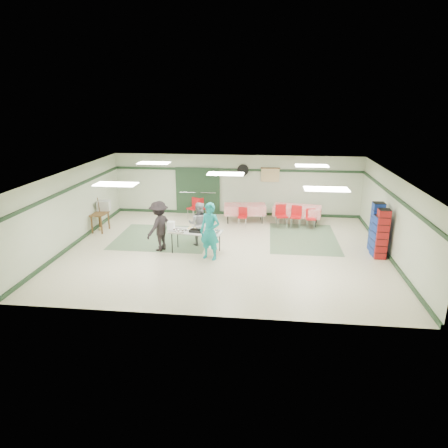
# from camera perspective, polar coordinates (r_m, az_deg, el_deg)

# --- Properties ---
(floor) EXTENTS (11.00, 11.00, 0.00)m
(floor) POSITION_cam_1_polar(r_m,az_deg,el_deg) (14.01, 0.22, -3.67)
(floor) COLOR beige
(floor) RESTS_ON ground
(ceiling) EXTENTS (11.00, 11.00, 0.00)m
(ceiling) POSITION_cam_1_polar(r_m,az_deg,el_deg) (13.27, 0.23, 7.26)
(ceiling) COLOR white
(ceiling) RESTS_ON wall_back
(wall_back) EXTENTS (11.00, 0.00, 11.00)m
(wall_back) POSITION_cam_1_polar(r_m,az_deg,el_deg) (17.93, 1.74, 5.56)
(wall_back) COLOR beige
(wall_back) RESTS_ON floor
(wall_front) EXTENTS (11.00, 0.00, 11.00)m
(wall_front) POSITION_cam_1_polar(r_m,az_deg,el_deg) (9.37, -2.68, -5.87)
(wall_front) COLOR beige
(wall_front) RESTS_ON floor
(wall_left) EXTENTS (0.00, 9.00, 9.00)m
(wall_left) POSITION_cam_1_polar(r_m,az_deg,el_deg) (15.16, -20.95, 2.16)
(wall_left) COLOR beige
(wall_left) RESTS_ON floor
(wall_right) EXTENTS (0.00, 9.00, 9.00)m
(wall_right) POSITION_cam_1_polar(r_m,az_deg,el_deg) (14.13, 23.00, 0.85)
(wall_right) COLOR beige
(wall_right) RESTS_ON floor
(trim_back) EXTENTS (11.00, 0.06, 0.10)m
(trim_back) POSITION_cam_1_polar(r_m,az_deg,el_deg) (17.77, 1.75, 7.75)
(trim_back) COLOR #1D3620
(trim_back) RESTS_ON wall_back
(baseboard_back) EXTENTS (11.00, 0.06, 0.12)m
(baseboard_back) POSITION_cam_1_polar(r_m,az_deg,el_deg) (18.21, 1.70, 1.57)
(baseboard_back) COLOR #1D3620
(baseboard_back) RESTS_ON floor
(trim_left) EXTENTS (0.06, 9.00, 0.10)m
(trim_left) POSITION_cam_1_polar(r_m,az_deg,el_deg) (14.99, -21.13, 4.73)
(trim_left) COLOR #1D3620
(trim_left) RESTS_ON wall_back
(baseboard_left) EXTENTS (0.06, 9.00, 0.12)m
(baseboard_left) POSITION_cam_1_polar(r_m,az_deg,el_deg) (15.51, -20.33, -2.44)
(baseboard_left) COLOR #1D3620
(baseboard_left) RESTS_ON floor
(trim_right) EXTENTS (0.06, 9.00, 0.10)m
(trim_right) POSITION_cam_1_polar(r_m,az_deg,el_deg) (13.95, 23.22, 3.61)
(trim_right) COLOR #1D3620
(trim_right) RESTS_ON wall_back
(baseboard_right) EXTENTS (0.06, 9.00, 0.12)m
(baseboard_right) POSITION_cam_1_polar(r_m,az_deg,el_deg) (14.51, 22.29, -4.03)
(baseboard_right) COLOR #1D3620
(baseboard_right) RESTS_ON floor
(green_patch_a) EXTENTS (3.50, 3.00, 0.01)m
(green_patch_a) POSITION_cam_1_polar(r_m,az_deg,el_deg) (15.37, -8.70, -1.91)
(green_patch_a) COLOR #5E7A59
(green_patch_a) RESTS_ON floor
(green_patch_b) EXTENTS (2.50, 3.50, 0.01)m
(green_patch_b) POSITION_cam_1_polar(r_m,az_deg,el_deg) (15.42, 11.23, -1.99)
(green_patch_b) COLOR #5E7A59
(green_patch_b) RESTS_ON floor
(double_door_left) EXTENTS (0.90, 0.06, 2.10)m
(double_door_left) POSITION_cam_1_polar(r_m,az_deg,el_deg) (18.24, -5.21, 4.74)
(double_door_left) COLOR #979A97
(double_door_left) RESTS_ON floor
(double_door_right) EXTENTS (0.90, 0.06, 2.10)m
(double_door_right) POSITION_cam_1_polar(r_m,az_deg,el_deg) (18.08, -2.25, 4.68)
(double_door_right) COLOR #979A97
(double_door_right) RESTS_ON floor
(door_frame) EXTENTS (2.00, 0.03, 2.15)m
(door_frame) POSITION_cam_1_polar(r_m,az_deg,el_deg) (18.13, -3.76, 4.70)
(door_frame) COLOR #1D3620
(door_frame) RESTS_ON floor
(wall_fan) EXTENTS (0.50, 0.10, 0.50)m
(wall_fan) POSITION_cam_1_polar(r_m,az_deg,el_deg) (17.72, 2.72, 7.71)
(wall_fan) COLOR black
(wall_fan) RESTS_ON wall_back
(scroll_banner) EXTENTS (0.80, 0.02, 0.60)m
(scroll_banner) POSITION_cam_1_polar(r_m,az_deg,el_deg) (17.72, 6.61, 6.96)
(scroll_banner) COLOR #D5BC85
(scroll_banner) RESTS_ON wall_back
(serving_table) EXTENTS (1.83, 0.92, 0.76)m
(serving_table) POSITION_cam_1_polar(r_m,az_deg,el_deg) (13.58, -4.05, -1.22)
(serving_table) COLOR #A9A9A4
(serving_table) RESTS_ON floor
(sheet_tray_right) EXTENTS (0.57, 0.46, 0.02)m
(sheet_tray_right) POSITION_cam_1_polar(r_m,az_deg,el_deg) (13.43, -1.80, -1.12)
(sheet_tray_right) COLOR silver
(sheet_tray_right) RESTS_ON serving_table
(sheet_tray_mid) EXTENTS (0.64, 0.51, 0.02)m
(sheet_tray_mid) POSITION_cam_1_polar(r_m,az_deg,el_deg) (13.71, -4.15, -0.78)
(sheet_tray_mid) COLOR silver
(sheet_tray_mid) RESTS_ON serving_table
(sheet_tray_left) EXTENTS (0.60, 0.48, 0.02)m
(sheet_tray_left) POSITION_cam_1_polar(r_m,az_deg,el_deg) (13.59, -6.73, -1.02)
(sheet_tray_left) COLOR silver
(sheet_tray_left) RESTS_ON serving_table
(baking_pan) EXTENTS (0.47, 0.32, 0.08)m
(baking_pan) POSITION_cam_1_polar(r_m,az_deg,el_deg) (13.48, -4.00, -0.96)
(baking_pan) COLOR black
(baking_pan) RESTS_ON serving_table
(foam_box_stack) EXTENTS (0.24, 0.22, 0.30)m
(foam_box_stack) POSITION_cam_1_polar(r_m,az_deg,el_deg) (13.73, -7.59, -0.25)
(foam_box_stack) COLOR white
(foam_box_stack) RESTS_ON serving_table
(volunteer_teal) EXTENTS (0.80, 0.65, 1.89)m
(volunteer_teal) POSITION_cam_1_polar(r_m,az_deg,el_deg) (12.93, -2.02, -1.06)
(volunteer_teal) COLOR teal
(volunteer_teal) RESTS_ON floor
(volunteer_grey) EXTENTS (0.78, 0.61, 1.58)m
(volunteer_grey) POSITION_cam_1_polar(r_m,az_deg,el_deg) (14.26, -3.61, 0.03)
(volunteer_grey) COLOR gray
(volunteer_grey) RESTS_ON floor
(volunteer_dark) EXTENTS (1.07, 1.30, 1.75)m
(volunteer_dark) POSITION_cam_1_polar(r_m,az_deg,el_deg) (13.87, -9.23, -0.28)
(volunteer_dark) COLOR black
(volunteer_dark) RESTS_ON floor
(dining_table_a) EXTENTS (2.06, 1.17, 0.77)m
(dining_table_a) POSITION_cam_1_polar(r_m,az_deg,el_deg) (17.02, 10.40, 1.92)
(dining_table_a) COLOR red
(dining_table_a) RESTS_ON floor
(dining_table_b) EXTENTS (1.82, 0.97, 0.77)m
(dining_table_b) POSITION_cam_1_polar(r_m,az_deg,el_deg) (17.00, 2.98, 2.17)
(dining_table_b) COLOR red
(dining_table_b) RESTS_ON floor
(chair_a) EXTENTS (0.49, 0.49, 0.91)m
(chair_a) POSITION_cam_1_polar(r_m,az_deg,el_deg) (16.48, 10.27, 1.36)
(chair_a) COLOR #B1150E
(chair_a) RESTS_ON floor
(chair_b) EXTENTS (0.52, 0.52, 0.94)m
(chair_b) POSITION_cam_1_polar(r_m,az_deg,el_deg) (16.44, 8.16, 1.50)
(chair_b) COLOR #B1150E
(chair_b) RESTS_ON floor
(chair_c) EXTENTS (0.38, 0.39, 0.81)m
(chair_c) POSITION_cam_1_polar(r_m,az_deg,el_deg) (16.54, 12.28, 1.07)
(chair_c) COLOR #B1150E
(chair_c) RESTS_ON floor
(chair_d) EXTENTS (0.38, 0.38, 0.78)m
(chair_d) POSITION_cam_1_polar(r_m,az_deg,el_deg) (16.47, 2.68, 1.32)
(chair_d) COLOR #B1150E
(chair_d) RESTS_ON floor
(chair_loose_a) EXTENTS (0.54, 0.54, 0.84)m
(chair_loose_a) POSITION_cam_1_polar(r_m,az_deg,el_deg) (17.68, -3.39, 2.58)
(chair_loose_a) COLOR #B1150E
(chair_loose_a) RESTS_ON floor
(chair_loose_b) EXTENTS (0.58, 0.58, 0.92)m
(chair_loose_b) POSITION_cam_1_polar(r_m,az_deg,el_deg) (17.52, -4.25, 2.59)
(chair_loose_b) COLOR #B1150E
(chair_loose_b) RESTS_ON floor
(crate_stack_blue_a) EXTENTS (0.38, 0.38, 1.71)m
(crate_stack_blue_a) POSITION_cam_1_polar(r_m,az_deg,el_deg) (14.63, 20.93, -0.38)
(crate_stack_blue_a) COLOR navy
(crate_stack_blue_a) RESTS_ON floor
(crate_stack_red) EXTENTS (0.38, 0.38, 1.68)m
(crate_stack_red) POSITION_cam_1_polar(r_m,az_deg,el_deg) (13.99, 21.61, -1.34)
(crate_stack_red) COLOR maroon
(crate_stack_red) RESTS_ON floor
(crate_stack_blue_b) EXTENTS (0.47, 0.47, 1.40)m
(crate_stack_blue_b) POSITION_cam_1_polar(r_m,az_deg,el_deg) (14.20, 21.36, -1.63)
(crate_stack_blue_b) COLOR navy
(crate_stack_blue_b) RESTS_ON floor
(printer_table) EXTENTS (0.55, 0.80, 0.74)m
(printer_table) POSITION_cam_1_polar(r_m,az_deg,el_deg) (16.48, -17.32, 1.07)
(printer_table) COLOR brown
(printer_table) RESTS_ON floor
(office_printer) EXTENTS (0.55, 0.50, 0.38)m
(office_printer) POSITION_cam_1_polar(r_m,az_deg,el_deg) (16.82, -16.79, 2.56)
(office_printer) COLOR #ADACA8
(office_printer) RESTS_ON printer_table
(broom) EXTENTS (0.08, 0.22, 1.32)m
(broom) POSITION_cam_1_polar(r_m,az_deg,el_deg) (16.68, -17.31, 1.50)
(broom) COLOR brown
(broom) RESTS_ON floor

